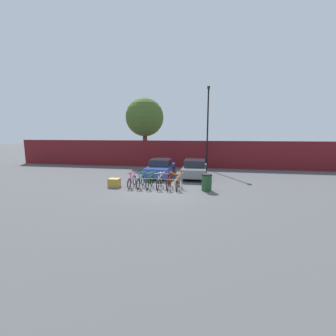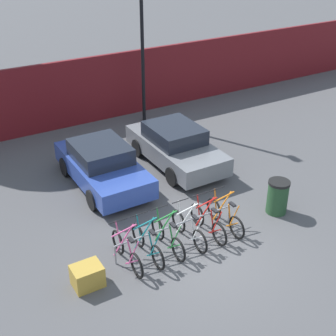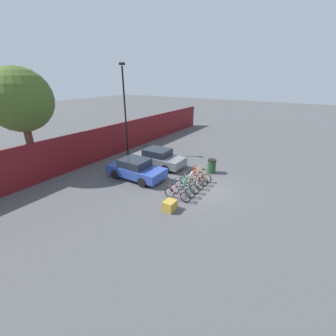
{
  "view_description": "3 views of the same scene",
  "coord_description": "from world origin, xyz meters",
  "px_view_note": "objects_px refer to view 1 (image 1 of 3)",
  "views": [
    {
      "loc": [
        2.86,
        -13.14,
        3.46
      ],
      "look_at": [
        0.3,
        1.21,
        1.2
      ],
      "focal_mm": 24.0,
      "sensor_mm": 36.0,
      "label": 1
    },
    {
      "loc": [
        -5.75,
        -7.86,
        7.76
      ],
      "look_at": [
        0.23,
        2.23,
        1.33
      ],
      "focal_mm": 50.0,
      "sensor_mm": 36.0,
      "label": 2
    },
    {
      "loc": [
        -11.82,
        -5.1,
        6.6
      ],
      "look_at": [
        -0.25,
        2.24,
        1.04
      ],
      "focal_mm": 24.0,
      "sensor_mm": 36.0,
      "label": 3
    }
  ],
  "objects_px": {
    "bike_rack": "(155,180)",
    "cargo_crate": "(114,183)",
    "car_grey": "(195,169)",
    "lamp_post": "(208,125)",
    "bicycle_green": "(149,182)",
    "bicycle_white": "(159,182)",
    "bicycle_red": "(169,183)",
    "tree_behind_hoarding": "(145,118)",
    "trash_bin": "(207,182)",
    "bicycle_teal": "(141,181)",
    "car_blue": "(161,168)",
    "bicycle_orange": "(178,183)",
    "bicycle_pink": "(132,181)"
  },
  "relations": [
    {
      "from": "bicycle_green",
      "to": "car_blue",
      "type": "relative_size",
      "value": 0.42
    },
    {
      "from": "bicycle_green",
      "to": "bicycle_white",
      "type": "relative_size",
      "value": 1.0
    },
    {
      "from": "bicycle_green",
      "to": "tree_behind_hoarding",
      "type": "height_order",
      "value": "tree_behind_hoarding"
    },
    {
      "from": "bike_rack",
      "to": "lamp_post",
      "type": "distance_m",
      "value": 9.24
    },
    {
      "from": "bicycle_green",
      "to": "bicycle_orange",
      "type": "relative_size",
      "value": 1.0
    },
    {
      "from": "trash_bin",
      "to": "tree_behind_hoarding",
      "type": "distance_m",
      "value": 13.74
    },
    {
      "from": "bicycle_green",
      "to": "bicycle_red",
      "type": "xyz_separation_m",
      "value": [
        1.27,
        0.0,
        0.0
      ]
    },
    {
      "from": "bicycle_teal",
      "to": "car_grey",
      "type": "bearing_deg",
      "value": 48.43
    },
    {
      "from": "bicycle_pink",
      "to": "car_blue",
      "type": "bearing_deg",
      "value": 75.43
    },
    {
      "from": "car_grey",
      "to": "bicycle_teal",
      "type": "bearing_deg",
      "value": -129.33
    },
    {
      "from": "bicycle_green",
      "to": "bicycle_teal",
      "type": "bearing_deg",
      "value": -178.03
    },
    {
      "from": "bicycle_white",
      "to": "cargo_crate",
      "type": "bearing_deg",
      "value": -177.33
    },
    {
      "from": "car_grey",
      "to": "cargo_crate",
      "type": "bearing_deg",
      "value": -139.97
    },
    {
      "from": "lamp_post",
      "to": "cargo_crate",
      "type": "relative_size",
      "value": 10.97
    },
    {
      "from": "bicycle_orange",
      "to": "trash_bin",
      "type": "bearing_deg",
      "value": -7.08
    },
    {
      "from": "lamp_post",
      "to": "car_blue",
      "type": "bearing_deg",
      "value": -132.19
    },
    {
      "from": "bicycle_white",
      "to": "bike_rack",
      "type": "bearing_deg",
      "value": 153.68
    },
    {
      "from": "car_grey",
      "to": "lamp_post",
      "type": "xyz_separation_m",
      "value": [
        0.91,
        4.01,
        3.51
      ]
    },
    {
      "from": "bicycle_pink",
      "to": "lamp_post",
      "type": "bearing_deg",
      "value": 60.11
    },
    {
      "from": "car_blue",
      "to": "bike_rack",
      "type": "bearing_deg",
      "value": -83.66
    },
    {
      "from": "bicycle_green",
      "to": "cargo_crate",
      "type": "bearing_deg",
      "value": -172.87
    },
    {
      "from": "bicycle_red",
      "to": "lamp_post",
      "type": "distance_m",
      "value": 9.14
    },
    {
      "from": "bicycle_red",
      "to": "car_grey",
      "type": "xyz_separation_m",
      "value": [
        1.39,
        3.96,
        0.31
      ]
    },
    {
      "from": "bicycle_green",
      "to": "bicycle_orange",
      "type": "xyz_separation_m",
      "value": [
        1.84,
        0.0,
        0.0
      ]
    },
    {
      "from": "bicycle_red",
      "to": "car_blue",
      "type": "distance_m",
      "value": 4.19
    },
    {
      "from": "car_blue",
      "to": "car_grey",
      "type": "distance_m",
      "value": 2.74
    },
    {
      "from": "cargo_crate",
      "to": "bicycle_green",
      "type": "bearing_deg",
      "value": 5.16
    },
    {
      "from": "bike_rack",
      "to": "bicycle_white",
      "type": "bearing_deg",
      "value": -24.96
    },
    {
      "from": "tree_behind_hoarding",
      "to": "trash_bin",
      "type": "bearing_deg",
      "value": -57.48
    },
    {
      "from": "tree_behind_hoarding",
      "to": "bicycle_green",
      "type": "bearing_deg",
      "value": -72.85
    },
    {
      "from": "bike_rack",
      "to": "bicycle_orange",
      "type": "bearing_deg",
      "value": -5.63
    },
    {
      "from": "bicycle_red",
      "to": "tree_behind_hoarding",
      "type": "height_order",
      "value": "tree_behind_hoarding"
    },
    {
      "from": "car_blue",
      "to": "tree_behind_hoarding",
      "type": "height_order",
      "value": "tree_behind_hoarding"
    },
    {
      "from": "bicycle_green",
      "to": "trash_bin",
      "type": "bearing_deg",
      "value": -0.09
    },
    {
      "from": "car_grey",
      "to": "lamp_post",
      "type": "bearing_deg",
      "value": 77.28
    },
    {
      "from": "bicycle_red",
      "to": "trash_bin",
      "type": "relative_size",
      "value": 1.66
    },
    {
      "from": "bicycle_orange",
      "to": "car_blue",
      "type": "height_order",
      "value": "car_blue"
    },
    {
      "from": "car_blue",
      "to": "bicycle_white",
      "type": "bearing_deg",
      "value": -79.36
    },
    {
      "from": "bike_rack",
      "to": "cargo_crate",
      "type": "bearing_deg",
      "value": -172.31
    },
    {
      "from": "bicycle_white",
      "to": "tree_behind_hoarding",
      "type": "bearing_deg",
      "value": 108.91
    },
    {
      "from": "bicycle_red",
      "to": "lamp_post",
      "type": "xyz_separation_m",
      "value": [
        2.29,
        7.97,
        3.83
      ]
    },
    {
      "from": "bike_rack",
      "to": "car_grey",
      "type": "height_order",
      "value": "car_grey"
    },
    {
      "from": "bicycle_orange",
      "to": "trash_bin",
      "type": "xyz_separation_m",
      "value": [
        1.78,
        -0.13,
        0.14
      ]
    },
    {
      "from": "car_blue",
      "to": "tree_behind_hoarding",
      "type": "xyz_separation_m",
      "value": [
        -3.24,
        6.82,
        4.48
      ]
    },
    {
      "from": "bike_rack",
      "to": "car_blue",
      "type": "distance_m",
      "value": 3.83
    },
    {
      "from": "car_grey",
      "to": "car_blue",
      "type": "bearing_deg",
      "value": -179.71
    },
    {
      "from": "bicycle_orange",
      "to": "trash_bin",
      "type": "distance_m",
      "value": 1.79
    },
    {
      "from": "bike_rack",
      "to": "bicycle_green",
      "type": "relative_size",
      "value": 2.08
    },
    {
      "from": "trash_bin",
      "to": "cargo_crate",
      "type": "height_order",
      "value": "trash_bin"
    },
    {
      "from": "bicycle_white",
      "to": "lamp_post",
      "type": "relative_size",
      "value": 0.22
    }
  ]
}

